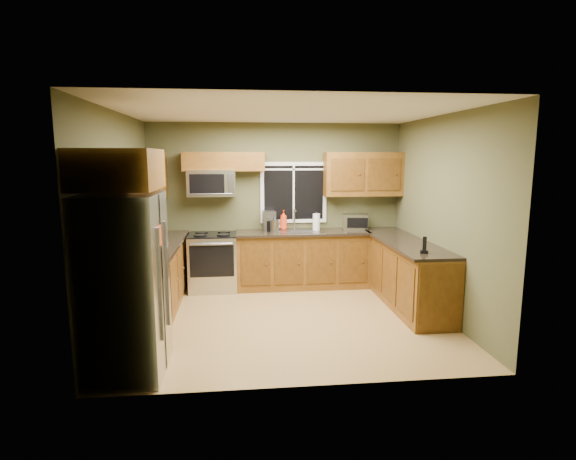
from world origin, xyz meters
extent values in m
plane|color=olive|center=(0.00, 0.00, 0.00)|extent=(4.20, 4.20, 0.00)
plane|color=white|center=(0.00, 0.00, 2.70)|extent=(4.20, 4.20, 0.00)
plane|color=#4B4C2D|center=(0.00, 1.80, 1.35)|extent=(4.20, 0.00, 4.20)
plane|color=#4B4C2D|center=(0.00, -1.80, 1.35)|extent=(4.20, 0.00, 4.20)
plane|color=#4B4C2D|center=(-2.10, 0.00, 1.35)|extent=(0.00, 3.60, 3.60)
plane|color=#4B4C2D|center=(2.10, 0.00, 1.35)|extent=(0.00, 3.60, 3.60)
cube|color=white|center=(0.30, 1.79, 1.55)|extent=(1.12, 0.03, 1.02)
cube|color=black|center=(0.30, 1.78, 1.55)|extent=(1.00, 0.01, 0.90)
cube|color=white|center=(0.30, 1.77, 1.55)|extent=(0.03, 0.01, 0.90)
cube|color=white|center=(0.30, 1.77, 1.94)|extent=(1.00, 0.01, 0.03)
cube|color=brown|center=(-1.80, 0.48, 0.45)|extent=(0.60, 2.65, 0.90)
cube|color=black|center=(-1.78, 0.48, 0.92)|extent=(0.65, 2.65, 0.04)
cube|color=brown|center=(0.42, 1.50, 0.45)|extent=(2.17, 0.60, 0.90)
cube|color=black|center=(0.42, 1.48, 0.92)|extent=(2.17, 0.65, 0.04)
cube|color=brown|center=(1.80, 0.55, 0.45)|extent=(0.60, 2.50, 0.90)
cube|color=#53320F|center=(1.80, -0.71, 0.45)|extent=(0.56, 0.02, 0.82)
cube|color=black|center=(1.78, 0.55, 0.92)|extent=(0.65, 2.50, 0.04)
cube|color=brown|center=(-1.94, 0.48, 1.86)|extent=(0.33, 2.65, 0.72)
cube|color=brown|center=(-0.85, 1.64, 2.07)|extent=(1.30, 0.33, 0.30)
cube|color=brown|center=(1.45, 1.64, 1.86)|extent=(1.30, 0.33, 0.72)
cube|color=brown|center=(-1.74, -1.30, 2.03)|extent=(0.72, 0.90, 0.38)
cube|color=#B7B7BC|center=(-1.74, -1.30, 0.90)|extent=(0.72, 0.90, 1.80)
cube|color=slate|center=(-1.37, -1.50, 0.95)|extent=(0.03, 0.04, 1.10)
cube|color=slate|center=(-1.37, -1.10, 0.95)|extent=(0.03, 0.04, 1.10)
cube|color=black|center=(-1.38, -1.30, 0.90)|extent=(0.01, 0.02, 1.78)
cube|color=red|center=(-1.37, -1.40, 1.40)|extent=(0.01, 0.14, 0.20)
cube|color=#B7B7BC|center=(-1.05, 1.48, 0.45)|extent=(0.76, 0.65, 0.90)
cube|color=black|center=(-1.05, 1.48, 0.91)|extent=(0.76, 0.64, 0.03)
cube|color=black|center=(-1.05, 1.15, 0.55)|extent=(0.68, 0.02, 0.50)
cylinder|color=slate|center=(-1.05, 1.12, 0.82)|extent=(0.64, 0.04, 0.04)
cylinder|color=black|center=(-1.23, 1.33, 0.93)|extent=(0.20, 0.20, 0.01)
cylinder|color=black|center=(-0.87, 1.33, 0.93)|extent=(0.20, 0.20, 0.01)
cylinder|color=black|center=(-1.23, 1.61, 0.93)|extent=(0.20, 0.20, 0.01)
cylinder|color=black|center=(-0.87, 1.61, 0.93)|extent=(0.20, 0.20, 0.01)
cube|color=#B7B7BC|center=(-1.05, 1.61, 1.73)|extent=(0.76, 0.38, 0.42)
cube|color=black|center=(-1.11, 1.42, 1.73)|extent=(0.54, 0.01, 0.30)
cube|color=slate|center=(-0.74, 1.42, 1.73)|extent=(0.10, 0.01, 0.30)
cylinder|color=slate|center=(-1.05, 1.40, 1.57)|extent=(0.66, 0.02, 0.02)
cube|color=slate|center=(0.30, 1.48, 0.94)|extent=(0.60, 0.42, 0.02)
cylinder|color=#B7B7BC|center=(0.30, 1.68, 1.11)|extent=(0.03, 0.03, 0.34)
cylinder|color=#B7B7BC|center=(0.30, 1.60, 1.27)|extent=(0.03, 0.18, 0.03)
cube|color=#B7B7BC|center=(1.33, 1.62, 1.07)|extent=(0.44, 0.36, 0.25)
cube|color=black|center=(1.33, 1.46, 1.07)|extent=(0.34, 0.07, 0.17)
cube|color=slate|center=(-0.13, 1.62, 1.10)|extent=(0.21, 0.25, 0.33)
cylinder|color=black|center=(-0.13, 1.53, 1.03)|extent=(0.13, 0.13, 0.18)
cylinder|color=#B7B7BC|center=(-0.05, 1.41, 1.05)|extent=(0.16, 0.16, 0.21)
cone|color=black|center=(-0.05, 1.41, 1.17)|extent=(0.11, 0.11, 0.06)
cylinder|color=white|center=(0.65, 1.54, 1.08)|extent=(0.14, 0.14, 0.28)
cylinder|color=slate|center=(0.65, 1.54, 1.23)|extent=(0.02, 0.02, 0.04)
imported|color=red|center=(0.12, 1.70, 1.10)|extent=(0.13, 0.13, 0.32)
imported|color=white|center=(0.00, 1.70, 1.02)|extent=(0.15, 0.15, 0.16)
cube|color=black|center=(1.71, -0.37, 0.96)|extent=(0.13, 0.13, 0.04)
cube|color=black|center=(1.71, -0.37, 1.07)|extent=(0.06, 0.05, 0.17)
camera|label=1|loc=(-0.60, -5.71, 2.15)|focal=28.00mm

